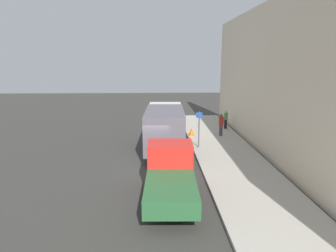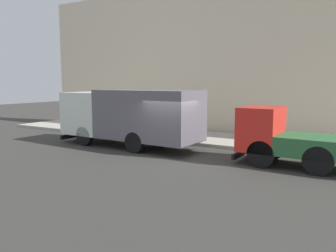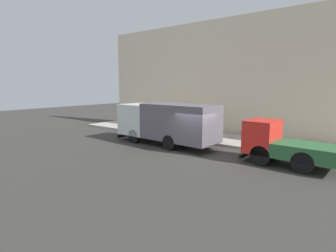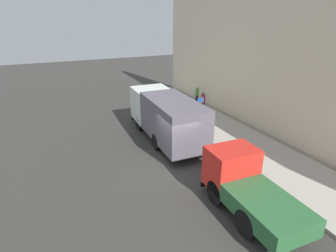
{
  "view_description": "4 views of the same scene",
  "coord_description": "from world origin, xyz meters",
  "px_view_note": "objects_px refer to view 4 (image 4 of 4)",
  "views": [
    {
      "loc": [
        0.52,
        -17.23,
        6.07
      ],
      "look_at": [
        1.28,
        2.37,
        1.76
      ],
      "focal_mm": 32.02,
      "sensor_mm": 36.0,
      "label": 1
    },
    {
      "loc": [
        -12.49,
        -7.36,
        3.3
      ],
      "look_at": [
        1.36,
        0.86,
        1.19
      ],
      "focal_mm": 35.49,
      "sensor_mm": 36.0,
      "label": 2
    },
    {
      "loc": [
        -13.6,
        -8.72,
        4.22
      ],
      "look_at": [
        1.52,
        3.2,
        1.27
      ],
      "focal_mm": 28.8,
      "sensor_mm": 36.0,
      "label": 3
    },
    {
      "loc": [
        -5.86,
        -12.22,
        7.61
      ],
      "look_at": [
        0.72,
        1.87,
        1.38
      ],
      "focal_mm": 29.89,
      "sensor_mm": 36.0,
      "label": 4
    }
  ],
  "objects_px": {
    "small_flatbed_truck": "(246,186)",
    "street_sign_post": "(200,112)",
    "traffic_cone_orange": "(176,113)",
    "pedestrian_walking": "(203,103)",
    "large_utility_truck": "(166,115)",
    "pedestrian_standing": "(197,94)"
  },
  "relations": [
    {
      "from": "small_flatbed_truck",
      "to": "street_sign_post",
      "type": "relative_size",
      "value": 1.94
    },
    {
      "from": "traffic_cone_orange",
      "to": "pedestrian_walking",
      "type": "bearing_deg",
      "value": -2.92
    },
    {
      "from": "small_flatbed_truck",
      "to": "street_sign_post",
      "type": "bearing_deg",
      "value": 74.82
    },
    {
      "from": "large_utility_truck",
      "to": "traffic_cone_orange",
      "type": "xyz_separation_m",
      "value": [
        2.23,
        3.02,
        -1.16
      ]
    },
    {
      "from": "street_sign_post",
      "to": "small_flatbed_truck",
      "type": "bearing_deg",
      "value": -107.09
    },
    {
      "from": "pedestrian_standing",
      "to": "street_sign_post",
      "type": "relative_size",
      "value": 0.65
    },
    {
      "from": "large_utility_truck",
      "to": "pedestrian_walking",
      "type": "xyz_separation_m",
      "value": [
        4.57,
        2.9,
        -0.57
      ]
    },
    {
      "from": "pedestrian_standing",
      "to": "street_sign_post",
      "type": "distance_m",
      "value": 6.6
    },
    {
      "from": "pedestrian_standing",
      "to": "street_sign_post",
      "type": "height_order",
      "value": "street_sign_post"
    },
    {
      "from": "small_flatbed_truck",
      "to": "pedestrian_standing",
      "type": "height_order",
      "value": "small_flatbed_truck"
    },
    {
      "from": "small_flatbed_truck",
      "to": "pedestrian_standing",
      "type": "distance_m",
      "value": 14.34
    },
    {
      "from": "pedestrian_standing",
      "to": "traffic_cone_orange",
      "type": "relative_size",
      "value": 2.42
    },
    {
      "from": "street_sign_post",
      "to": "large_utility_truck",
      "type": "bearing_deg",
      "value": 171.36
    },
    {
      "from": "traffic_cone_orange",
      "to": "small_flatbed_truck",
      "type": "bearing_deg",
      "value": -101.45
    },
    {
      "from": "street_sign_post",
      "to": "pedestrian_walking",
      "type": "bearing_deg",
      "value": 55.47
    },
    {
      "from": "pedestrian_walking",
      "to": "pedestrian_standing",
      "type": "height_order",
      "value": "pedestrian_walking"
    },
    {
      "from": "large_utility_truck",
      "to": "street_sign_post",
      "type": "height_order",
      "value": "large_utility_truck"
    },
    {
      "from": "small_flatbed_truck",
      "to": "traffic_cone_orange",
      "type": "distance_m",
      "value": 11.12
    },
    {
      "from": "large_utility_truck",
      "to": "traffic_cone_orange",
      "type": "height_order",
      "value": "large_utility_truck"
    },
    {
      "from": "small_flatbed_truck",
      "to": "pedestrian_walking",
      "type": "height_order",
      "value": "small_flatbed_truck"
    },
    {
      "from": "small_flatbed_truck",
      "to": "traffic_cone_orange",
      "type": "height_order",
      "value": "small_flatbed_truck"
    },
    {
      "from": "pedestrian_walking",
      "to": "pedestrian_standing",
      "type": "relative_size",
      "value": 1.07
    }
  ]
}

